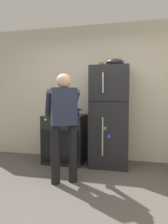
# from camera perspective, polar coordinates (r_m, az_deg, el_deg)

# --- Properties ---
(ground) EXTENTS (8.00, 8.00, 0.00)m
(ground) POSITION_cam_1_polar(r_m,az_deg,el_deg) (2.66, -5.17, -24.30)
(ground) COLOR #4C4742
(kitchen_wall_back) EXTENTS (6.00, 0.10, 2.70)m
(kitchen_wall_back) POSITION_cam_1_polar(r_m,az_deg,el_deg) (4.23, 3.01, 5.33)
(kitchen_wall_back) COLOR beige
(kitchen_wall_back) RESTS_ON ground
(refrigerator) EXTENTS (0.68, 0.72, 1.81)m
(refrigerator) POSITION_cam_1_polar(r_m,az_deg,el_deg) (3.82, 7.21, -1.26)
(refrigerator) COLOR black
(refrigerator) RESTS_ON ground
(stove_range) EXTENTS (0.76, 0.67, 0.92)m
(stove_range) POSITION_cam_1_polar(r_m,az_deg,el_deg) (4.06, -5.27, -7.32)
(stove_range) COLOR black
(stove_range) RESTS_ON ground
(person_cook) EXTENTS (0.66, 0.71, 1.60)m
(person_cook) POSITION_cam_1_polar(r_m,az_deg,el_deg) (3.03, -5.71, -1.71)
(person_cook) COLOR black
(person_cook) RESTS_ON ground
(red_pot) EXTENTS (0.37, 0.27, 0.13)m
(red_pot) POSITION_cam_1_polar(r_m,az_deg,el_deg) (3.90, -3.27, 0.09)
(red_pot) COLOR #19479E
(red_pot) RESTS_ON stove_range
(coffee_mug) EXTENTS (0.11, 0.08, 0.10)m
(coffee_mug) POSITION_cam_1_polar(r_m,az_deg,el_deg) (3.92, 4.78, 12.86)
(coffee_mug) COLOR #B24C1E
(coffee_mug) RESTS_ON refrigerator
(mixing_bowl) EXTENTS (0.32, 0.32, 0.14)m
(mixing_bowl) POSITION_cam_1_polar(r_m,az_deg,el_deg) (3.85, 8.57, 13.36)
(mixing_bowl) COLOR black
(mixing_bowl) RESTS_ON refrigerator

